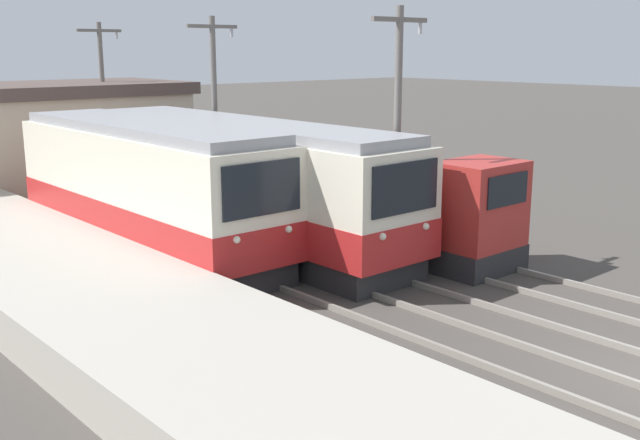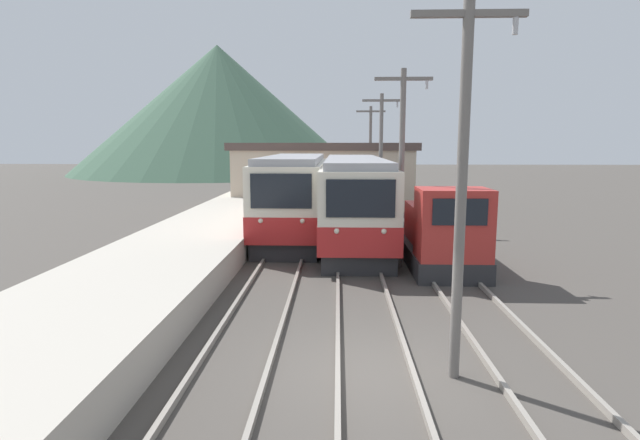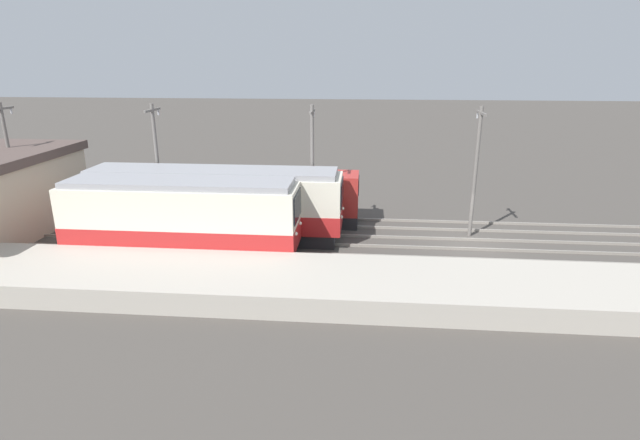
# 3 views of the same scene
# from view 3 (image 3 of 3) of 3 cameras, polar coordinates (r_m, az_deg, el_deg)

# --- Properties ---
(ground_plane) EXTENTS (200.00, 200.00, 0.00)m
(ground_plane) POSITION_cam_3_polar(r_m,az_deg,el_deg) (26.98, 17.11, -2.94)
(ground_plane) COLOR #47423D
(platform_left) EXTENTS (4.50, 54.00, 0.96)m
(platform_left) POSITION_cam_3_polar(r_m,az_deg,el_deg) (21.20, 20.54, -7.69)
(platform_left) COLOR #ADA599
(platform_left) RESTS_ON ground
(track_left) EXTENTS (1.54, 60.00, 0.14)m
(track_left) POSITION_cam_3_polar(r_m,az_deg,el_deg) (24.59, 18.31, -4.92)
(track_left) COLOR gray
(track_left) RESTS_ON ground
(track_center) EXTENTS (1.54, 60.00, 0.14)m
(track_center) POSITION_cam_3_polar(r_m,az_deg,el_deg) (27.14, 17.04, -2.65)
(track_center) COLOR gray
(track_center) RESTS_ON ground
(track_right) EXTENTS (1.54, 60.00, 0.14)m
(track_right) POSITION_cam_3_polar(r_m,az_deg,el_deg) (29.91, 15.94, -0.65)
(track_right) COLOR gray
(track_right) RESTS_ON ground
(commuter_train_left) EXTENTS (2.84, 11.27, 3.86)m
(commuter_train_left) POSITION_cam_3_polar(r_m,az_deg,el_deg) (24.85, -15.43, -0.20)
(commuter_train_left) COLOR #28282B
(commuter_train_left) RESTS_ON ground
(commuter_train_center) EXTENTS (2.84, 13.67, 3.79)m
(commuter_train_center) POSITION_cam_3_polar(r_m,az_deg,el_deg) (27.15, -11.95, 1.52)
(commuter_train_center) COLOR #28282B
(commuter_train_center) RESTS_ON ground
(shunting_locomotive) EXTENTS (2.40, 5.49, 3.00)m
(shunting_locomotive) POSITION_cam_3_polar(r_m,az_deg,el_deg) (29.15, -0.40, 1.91)
(shunting_locomotive) COLOR #28282B
(shunting_locomotive) RESTS_ON ground
(catenary_mast_near) EXTENTS (2.00, 0.20, 6.98)m
(catenary_mast_near) POSITION_cam_3_polar(r_m,az_deg,el_deg) (27.58, 17.38, 5.74)
(catenary_mast_near) COLOR slate
(catenary_mast_near) RESTS_ON ground
(catenary_mast_mid) EXTENTS (2.00, 0.20, 6.98)m
(catenary_mast_mid) POSITION_cam_3_polar(r_m,az_deg,el_deg) (27.09, -0.89, 6.35)
(catenary_mast_mid) COLOR slate
(catenary_mast_mid) RESTS_ON ground
(catenary_mast_far) EXTENTS (2.00, 0.20, 6.98)m
(catenary_mast_far) POSITION_cam_3_polar(r_m,az_deg,el_deg) (29.27, -18.09, 6.34)
(catenary_mast_far) COLOR slate
(catenary_mast_far) RESTS_ON ground
(catenary_mast_distant) EXTENTS (2.00, 0.20, 6.98)m
(catenary_mast_distant) POSITION_cam_3_polar(r_m,az_deg,el_deg) (33.61, -31.87, 5.92)
(catenary_mast_distant) COLOR slate
(catenary_mast_distant) RESTS_ON ground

